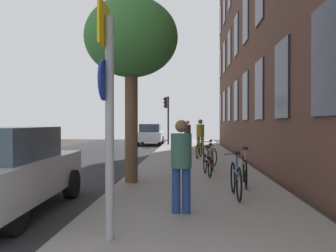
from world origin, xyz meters
The scene contains 17 objects.
ground_plane centered at (-2.40, 15.00, 0.00)m, with size 41.80×41.80×0.00m, color #332D28.
road_asphalt centered at (-4.50, 15.00, 0.01)m, with size 7.00×38.00×0.01m, color #232326.
sidewalk centered at (1.10, 15.00, 0.06)m, with size 4.20×38.00×0.12m, color gray.
sign_post centered at (-0.21, 3.13, 1.97)m, with size 0.16×0.60×3.22m.
traffic_light centered at (-0.69, 25.15, 2.56)m, with size 0.43×0.24×3.56m.
tree_near centered at (-0.64, 7.91, 3.93)m, with size 2.49×2.49×4.94m.
bicycle_0 centered at (1.90, 6.09, 0.51)m, with size 0.42×1.65×0.99m.
bicycle_1 centered at (2.33, 7.61, 0.51)m, with size 0.42×1.74×0.99m.
bicycle_2 centered at (1.46, 9.31, 0.47)m, with size 0.42×1.56×0.90m.
bicycle_3 centered at (1.64, 10.78, 0.47)m, with size 0.42×1.56×0.90m.
bicycle_4 centered at (1.72, 12.32, 0.49)m, with size 0.56×1.63×0.95m.
bicycle_5 centered at (1.38, 14.86, 0.49)m, with size 0.47×1.66×0.94m.
pedestrian_0 centered at (0.76, 4.63, 1.06)m, with size 0.52×0.52×1.64m.
pedestrian_1 centered at (1.51, 17.03, 1.13)m, with size 0.54×0.54×1.78m.
pedestrian_2 centered at (0.85, 19.69, 1.11)m, with size 0.50×0.50×1.74m.
car_0 centered at (-2.55, 4.88, 0.84)m, with size 1.96×4.35×1.62m.
car_1 centered at (-2.02, 26.30, 0.84)m, with size 1.90×4.33×1.62m.
Camera 1 is at (0.88, -1.76, 1.71)m, focal length 38.91 mm.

